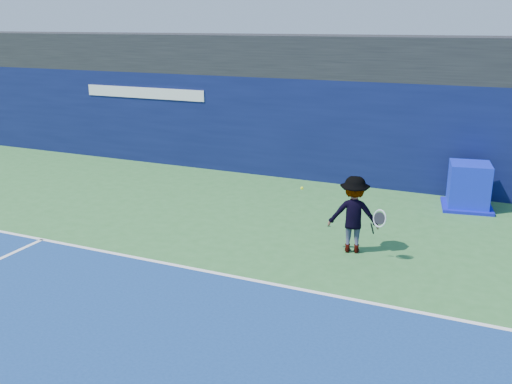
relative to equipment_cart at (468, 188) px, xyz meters
The scene contains 7 objects.
ground 9.77m from the equipment_cart, 109.94° to the right, with size 80.00×80.00×0.00m, color #316E33.
baseline 7.03m from the equipment_cart, 118.33° to the right, with size 24.00×0.10×0.01m, color white.
stadium_band 5.09m from the equipment_cart, 144.98° to the left, with size 36.00×3.00×1.20m, color black.
back_wall_assembly 3.71m from the equipment_cart, 158.23° to the left, with size 36.00×1.03×3.00m.
equipment_cart is the anchor object (origin of this frame).
tennis_player 4.49m from the equipment_cart, 115.80° to the right, with size 1.31×0.82×1.61m.
tennis_ball 4.69m from the equipment_cart, 135.92° to the right, with size 0.07×0.07×0.07m.
Camera 1 is at (4.02, -5.77, 4.59)m, focal length 40.00 mm.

